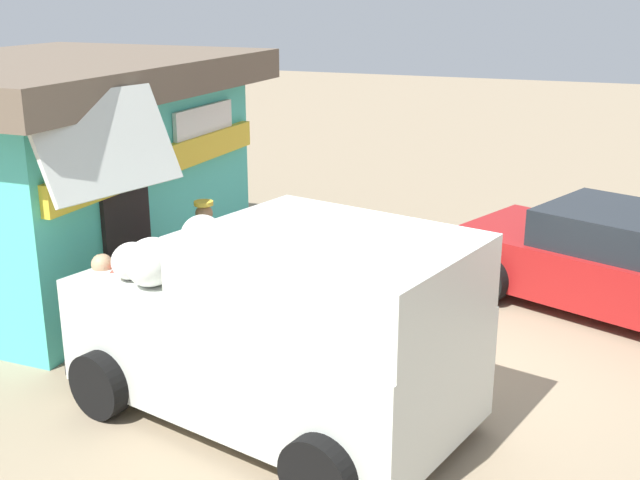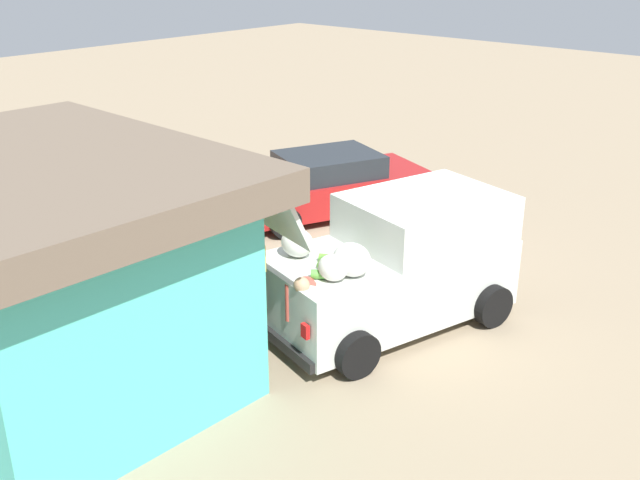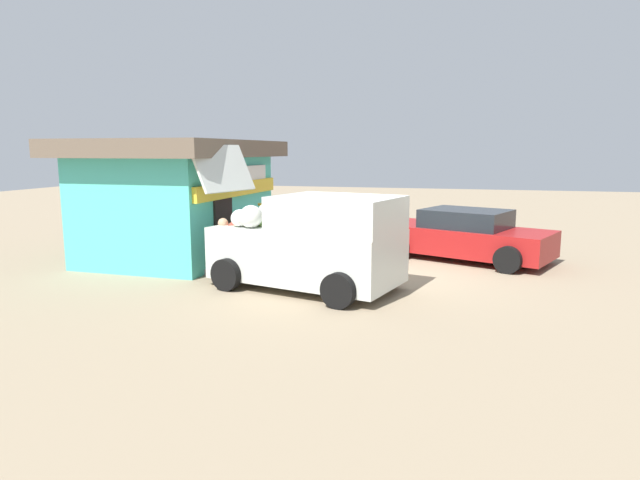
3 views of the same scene
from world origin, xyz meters
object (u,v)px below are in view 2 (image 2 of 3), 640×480
(storefront_bar, at_px, (45,269))
(customer_bending, at_px, (311,305))
(vendor_standing, at_px, (234,271))
(delivery_van, at_px, (395,263))
(paint_bucket, at_px, (150,272))
(unloaded_banana_pile, at_px, (209,370))
(parked_sedan, at_px, (329,184))

(storefront_bar, bearing_deg, customer_bending, -130.33)
(vendor_standing, bearing_deg, customer_bending, -179.45)
(delivery_van, distance_m, vendor_standing, 2.48)
(storefront_bar, height_order, delivery_van, storefront_bar)
(vendor_standing, distance_m, paint_bucket, 2.31)
(vendor_standing, height_order, paint_bucket, vendor_standing)
(delivery_van, relative_size, unloaded_banana_pile, 5.73)
(storefront_bar, bearing_deg, unloaded_banana_pile, -141.33)
(unloaded_banana_pile, bearing_deg, vendor_standing, -55.16)
(storefront_bar, height_order, parked_sedan, storefront_bar)
(unloaded_banana_pile, height_order, paint_bucket, paint_bucket)
(parked_sedan, xyz_separation_m, paint_bucket, (-0.07, 4.84, -0.42))
(customer_bending, height_order, paint_bucket, customer_bending)
(paint_bucket, bearing_deg, storefront_bar, 120.27)
(parked_sedan, xyz_separation_m, unloaded_banana_pile, (-3.21, 6.16, -0.46))
(delivery_van, height_order, parked_sedan, delivery_van)
(delivery_van, height_order, customer_bending, delivery_van)
(delivery_van, distance_m, parked_sedan, 5.08)
(parked_sedan, distance_m, unloaded_banana_pile, 6.97)
(unloaded_banana_pile, bearing_deg, delivery_van, -104.80)
(customer_bending, xyz_separation_m, paint_bucket, (3.78, 0.04, -0.65))
(customer_bending, distance_m, paint_bucket, 3.84)
(delivery_van, distance_m, paint_bucket, 4.40)
(parked_sedan, distance_m, vendor_standing, 5.33)
(delivery_van, xyz_separation_m, paint_bucket, (3.96, 1.77, -0.77))
(storefront_bar, height_order, paint_bucket, storefront_bar)
(vendor_standing, relative_size, customer_bending, 1.12)
(parked_sedan, height_order, vendor_standing, vendor_standing)
(parked_sedan, relative_size, unloaded_banana_pile, 5.80)
(delivery_van, xyz_separation_m, vendor_standing, (1.75, 1.74, -0.08))
(storefront_bar, height_order, unloaded_banana_pile, storefront_bar)
(parked_sedan, height_order, paint_bucket, parked_sedan)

